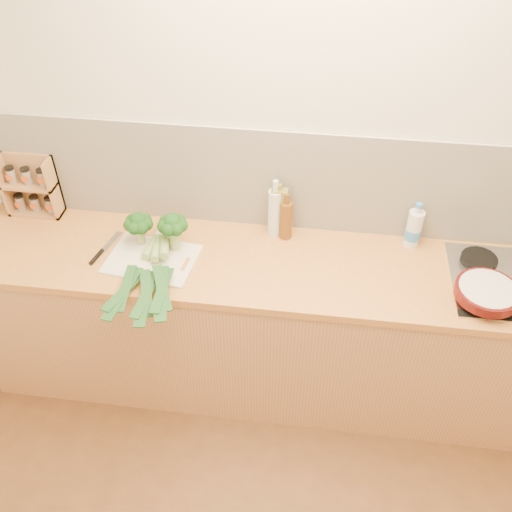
# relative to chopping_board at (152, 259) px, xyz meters

# --- Properties ---
(room_shell) EXTENTS (3.50, 3.50, 3.50)m
(room_shell) POSITION_rel_chopping_board_xyz_m (0.67, 0.35, 0.26)
(room_shell) COLOR beige
(room_shell) RESTS_ON ground
(counter) EXTENTS (3.20, 0.62, 0.90)m
(counter) POSITION_rel_chopping_board_xyz_m (0.67, 0.06, -0.46)
(counter) COLOR tan
(counter) RESTS_ON ground
(chopping_board) EXTENTS (0.45, 0.35, 0.01)m
(chopping_board) POSITION_rel_chopping_board_xyz_m (0.00, 0.00, 0.00)
(chopping_board) COLOR silver
(chopping_board) RESTS_ON counter
(broccoli_left) EXTENTS (0.14, 0.14, 0.18)m
(broccoli_left) POSITION_rel_chopping_board_xyz_m (-0.08, 0.10, 0.13)
(broccoli_left) COLOR #91A661
(broccoli_left) RESTS_ON chopping_board
(broccoli_right) EXTENTS (0.14, 0.15, 0.20)m
(broccoli_right) POSITION_rel_chopping_board_xyz_m (0.09, 0.09, 0.15)
(broccoli_right) COLOR #91A661
(broccoli_right) RESTS_ON chopping_board
(leek_front) EXTENTS (0.15, 0.69, 0.04)m
(leek_front) POSITION_rel_chopping_board_xyz_m (-0.02, -0.02, 0.03)
(leek_front) COLOR white
(leek_front) RESTS_ON chopping_board
(leek_mid) EXTENTS (0.14, 0.71, 0.04)m
(leek_mid) POSITION_rel_chopping_board_xyz_m (0.03, -0.04, 0.05)
(leek_mid) COLOR white
(leek_mid) RESTS_ON chopping_board
(leek_back) EXTENTS (0.20, 0.65, 0.04)m
(leek_back) POSITION_rel_chopping_board_xyz_m (0.08, -0.05, 0.07)
(leek_back) COLOR white
(leek_back) RESTS_ON chopping_board
(chefs_knife) EXTENTS (0.08, 0.27, 0.02)m
(chefs_knife) POSITION_rel_chopping_board_xyz_m (-0.26, 0.01, 0.00)
(chefs_knife) COLOR silver
(chefs_knife) RESTS_ON counter
(skillet) EXTENTS (0.40, 0.28, 0.05)m
(skillet) POSITION_rel_chopping_board_xyz_m (1.53, -0.08, 0.06)
(skillet) COLOR #4A0D0C
(skillet) RESTS_ON gas_hob
(spice_rack) EXTENTS (0.28, 0.11, 0.33)m
(spice_rack) POSITION_rel_chopping_board_xyz_m (-0.70, 0.30, 0.14)
(spice_rack) COLOR tan
(spice_rack) RESTS_ON counter
(oil_tin) EXTENTS (0.08, 0.05, 0.29)m
(oil_tin) POSITION_rel_chopping_board_xyz_m (0.58, 0.29, 0.13)
(oil_tin) COLOR olive
(oil_tin) RESTS_ON counter
(glass_bottle) EXTENTS (0.07, 0.07, 0.32)m
(glass_bottle) POSITION_rel_chopping_board_xyz_m (0.56, 0.28, 0.13)
(glass_bottle) COLOR silver
(glass_bottle) RESTS_ON counter
(amber_bottle) EXTENTS (0.06, 0.06, 0.26)m
(amber_bottle) POSITION_rel_chopping_board_xyz_m (0.61, 0.26, 0.10)
(amber_bottle) COLOR #5F3812
(amber_bottle) RESTS_ON counter
(water_bottle) EXTENTS (0.08, 0.08, 0.23)m
(water_bottle) POSITION_rel_chopping_board_xyz_m (1.23, 0.28, 0.09)
(water_bottle) COLOR silver
(water_bottle) RESTS_ON counter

